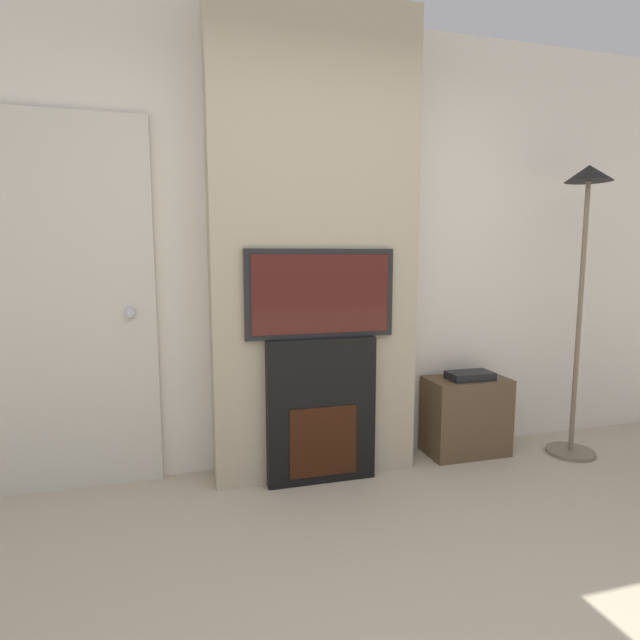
{
  "coord_description": "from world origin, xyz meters",
  "views": [
    {
      "loc": [
        -0.75,
        -0.99,
        1.31
      ],
      "look_at": [
        0.0,
        1.71,
        0.95
      ],
      "focal_mm": 28.0,
      "sensor_mm": 36.0,
      "label": 1
    }
  ],
  "objects_px": {
    "media_stand": "(466,415)",
    "floor_lamp": "(584,252)",
    "fireplace": "(320,410)",
    "television": "(320,294)"
  },
  "relations": [
    {
      "from": "fireplace",
      "to": "floor_lamp",
      "type": "relative_size",
      "value": 0.45
    },
    {
      "from": "floor_lamp",
      "to": "media_stand",
      "type": "distance_m",
      "value": 1.28
    },
    {
      "from": "fireplace",
      "to": "media_stand",
      "type": "xyz_separation_m",
      "value": [
        1.04,
        0.12,
        -0.16
      ]
    },
    {
      "from": "floor_lamp",
      "to": "television",
      "type": "bearing_deg",
      "value": 177.35
    },
    {
      "from": "fireplace",
      "to": "media_stand",
      "type": "relative_size",
      "value": 1.51
    },
    {
      "from": "television",
      "to": "media_stand",
      "type": "xyz_separation_m",
      "value": [
        1.04,
        0.12,
        -0.83
      ]
    },
    {
      "from": "media_stand",
      "to": "floor_lamp",
      "type": "bearing_deg",
      "value": -16.78
    },
    {
      "from": "television",
      "to": "floor_lamp",
      "type": "relative_size",
      "value": 0.46
    },
    {
      "from": "television",
      "to": "floor_lamp",
      "type": "xyz_separation_m",
      "value": [
        1.71,
        -0.08,
        0.24
      ]
    },
    {
      "from": "fireplace",
      "to": "floor_lamp",
      "type": "xyz_separation_m",
      "value": [
        1.71,
        -0.08,
        0.91
      ]
    }
  ]
}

